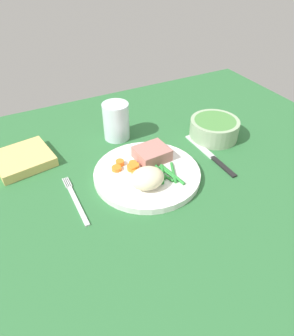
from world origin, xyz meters
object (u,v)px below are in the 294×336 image
object	(u,v)px
dinner_plate	(147,174)
meat_portion	(152,154)
knife	(211,156)
water_glass	(116,124)
fork	(76,200)
salad_bowl	(214,128)
napkin	(23,159)

from	to	relation	value
dinner_plate	meat_portion	world-z (taller)	meat_portion
knife	water_glass	xyz separation A→B (cm)	(-18.01, 19.78, 4.18)
dinner_plate	fork	world-z (taller)	dinner_plate
knife	salad_bowl	world-z (taller)	salad_bowl
water_glass	salad_bowl	world-z (taller)	water_glass
water_glass	salad_bowl	size ratio (longest dim) A/B	0.76
water_glass	dinner_plate	bearing A→B (deg)	-91.54
salad_bowl	napkin	bearing A→B (deg)	166.38
fork	napkin	size ratio (longest dim) A/B	1.24
dinner_plate	knife	xyz separation A→B (cm)	(18.54, -0.29, -0.60)
dinner_plate	salad_bowl	world-z (taller)	salad_bowl
napkin	water_glass	bearing A→B (deg)	0.68
fork	water_glass	world-z (taller)	water_glass
dinner_plate	salad_bowl	xyz separation A→B (cm)	(24.75, 7.08, 2.23)
water_glass	napkin	xyz separation A→B (cm)	(-25.74, -0.31, -3.18)
napkin	meat_portion	bearing A→B (deg)	-27.95
water_glass	napkin	size ratio (longest dim) A/B	0.77
dinner_plate	fork	xyz separation A→B (cm)	(-17.77, -0.26, -0.60)
dinner_plate	meat_portion	size ratio (longest dim) A/B	3.22
dinner_plate	salad_bowl	distance (cm)	25.84
salad_bowl	fork	bearing A→B (deg)	-170.22
meat_portion	knife	distance (cm)	15.97
salad_bowl	meat_portion	bearing A→B (deg)	-171.78
knife	salad_bowl	xyz separation A→B (cm)	(6.22, 7.36, 2.83)
meat_portion	salad_bowl	xyz separation A→B (cm)	(21.33, 3.08, -0.07)
water_glass	fork	bearing A→B (deg)	-132.81
fork	napkin	world-z (taller)	napkin
dinner_plate	knife	world-z (taller)	dinner_plate
meat_portion	salad_bowl	distance (cm)	21.55
salad_bowl	napkin	xyz separation A→B (cm)	(-49.97, 12.11, -1.83)
meat_portion	water_glass	distance (cm)	15.82
water_glass	meat_portion	bearing A→B (deg)	-79.40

